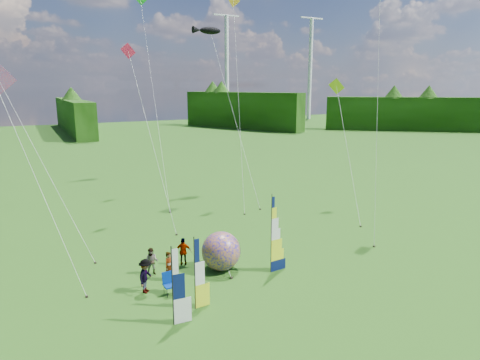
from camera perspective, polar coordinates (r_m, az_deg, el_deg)
name	(u,v)px	position (r m, az deg, el deg)	size (l,w,h in m)	color
ground	(296,305)	(21.71, 7.49, -16.16)	(220.00, 220.00, 0.00)	#3C7E1E
treeline_ring	(299,226)	(20.10, 7.82, -6.10)	(210.00, 210.00, 8.00)	#2D6018
turbine_left	(310,70)	(137.14, 9.32, 14.32)	(8.00, 1.20, 30.00)	silver
turbine_right	(227,69)	(130.29, -1.78, 14.57)	(8.00, 1.20, 30.00)	silver
feather_banner_main	(271,235)	(24.03, 4.19, -7.38)	(1.21, 0.10, 4.42)	#0A1447
side_banner_left	(195,275)	(20.52, -6.05, -12.45)	(0.97, 0.10, 3.49)	yellow
side_banner_far	(173,288)	(19.36, -8.99, -14.01)	(1.05, 0.10, 3.56)	white
bol_inflatable	(221,251)	(24.76, -2.54, -9.45)	(2.24, 2.24, 2.24)	#161199
spectator_a	(169,266)	(23.91, -9.41, -11.26)	(0.59, 0.39, 1.61)	#66594C
spectator_b	(152,261)	(24.76, -11.69, -10.58)	(0.75, 0.37, 1.54)	#66594C
spectator_c	(146,276)	(22.80, -12.48, -12.37)	(1.16, 0.43, 1.79)	#66594C
spectator_d	(183,252)	(25.67, -7.55, -9.43)	(0.97, 0.40, 1.65)	#66594C
camp_chair	(170,284)	(22.47, -9.32, -13.53)	(0.66, 0.66, 1.15)	navy
kite_whale	(233,105)	(40.01, -0.92, 9.93)	(3.21, 13.83, 17.13)	black
kite_rainbow_delta	(42,151)	(29.14, -24.86, 3.58)	(8.07, 11.41, 12.86)	#FB2C2E
kite_parafoil	(378,96)	(31.05, 17.94, 10.65)	(6.92, 8.07, 19.37)	#C10A00
small_kite_red	(151,132)	(32.56, -11.81, 6.31)	(3.02, 9.34, 14.00)	#D61B44
small_kite_orange	(239,96)	(37.11, -0.18, 11.20)	(4.64, 8.98, 19.03)	gold
small_kite_yellow	(348,144)	(35.69, 14.21, 4.67)	(5.28, 9.41, 11.47)	#CBE019
small_kite_pink	(15,122)	(24.35, -27.83, 6.84)	(6.73, 8.74, 17.15)	#ED2891
small_kite_green	(154,89)	(40.43, -11.45, 11.78)	(3.82, 14.06, 20.03)	green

